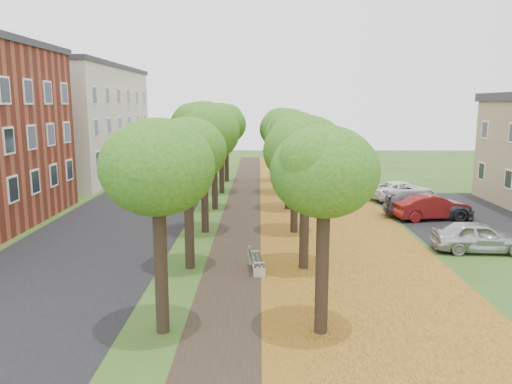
{
  "coord_description": "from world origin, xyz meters",
  "views": [
    {
      "loc": [
        0.73,
        -14.2,
        6.84
      ],
      "look_at": [
        0.56,
        10.3,
        2.5
      ],
      "focal_mm": 35.0,
      "sensor_mm": 36.0,
      "label": 1
    }
  ],
  "objects_px": {
    "car_silver": "(479,237)",
    "car_grey": "(428,205)",
    "bench": "(256,261)",
    "car_white": "(403,191)",
    "car_red": "(431,207)"
  },
  "relations": [
    {
      "from": "car_grey",
      "to": "car_silver",
      "type": "bearing_deg",
      "value": -172.87
    },
    {
      "from": "bench",
      "to": "car_white",
      "type": "distance_m",
      "value": 18.61
    },
    {
      "from": "car_white",
      "to": "car_red",
      "type": "bearing_deg",
      "value": 160.06
    },
    {
      "from": "car_silver",
      "to": "car_red",
      "type": "bearing_deg",
      "value": 3.53
    },
    {
      "from": "car_silver",
      "to": "car_white",
      "type": "relative_size",
      "value": 0.86
    },
    {
      "from": "bench",
      "to": "car_grey",
      "type": "relative_size",
      "value": 0.34
    },
    {
      "from": "bench",
      "to": "car_grey",
      "type": "height_order",
      "value": "car_grey"
    },
    {
      "from": "car_grey",
      "to": "car_white",
      "type": "xyz_separation_m",
      "value": [
        0.0,
        5.47,
        -0.08
      ]
    },
    {
      "from": "car_silver",
      "to": "car_grey",
      "type": "xyz_separation_m",
      "value": [
        0.0,
        7.18,
        0.04
      ]
    },
    {
      "from": "bench",
      "to": "car_red",
      "type": "relative_size",
      "value": 0.38
    },
    {
      "from": "bench",
      "to": "car_silver",
      "type": "bearing_deg",
      "value": -82.23
    },
    {
      "from": "bench",
      "to": "car_red",
      "type": "distance_m",
      "value": 14.09
    },
    {
      "from": "car_silver",
      "to": "car_grey",
      "type": "relative_size",
      "value": 0.8
    },
    {
      "from": "car_silver",
      "to": "car_red",
      "type": "height_order",
      "value": "car_red"
    },
    {
      "from": "car_grey",
      "to": "car_white",
      "type": "relative_size",
      "value": 1.06
    }
  ]
}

